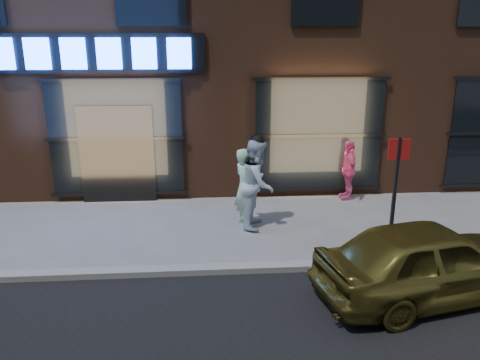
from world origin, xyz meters
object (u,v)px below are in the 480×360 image
at_px(passerby, 348,170).
at_px(man_bowtie, 245,188).
at_px(gold_sedan, 432,261).
at_px(man_cap, 257,184).
at_px(sign_post, 395,189).

bearing_deg(passerby, man_bowtie, -59.96).
relative_size(man_bowtie, gold_sedan, 0.47).
xyz_separation_m(man_cap, gold_sedan, (2.40, -3.12, -0.33)).
bearing_deg(man_bowtie, sign_post, -146.54).
xyz_separation_m(man_cap, sign_post, (2.24, -1.86, 0.44)).
distance_m(man_bowtie, sign_post, 3.20).
relative_size(passerby, sign_post, 0.65).
height_order(gold_sedan, sign_post, sign_post).
bearing_deg(man_cap, sign_post, -115.46).
bearing_deg(sign_post, man_cap, 146.08).
bearing_deg(man_cap, passerby, -42.53).
xyz_separation_m(man_bowtie, man_cap, (0.27, -0.06, 0.10)).
bearing_deg(man_cap, gold_sedan, -128.10).
distance_m(passerby, gold_sedan, 4.74).
bearing_deg(gold_sedan, man_bowtie, 27.75).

